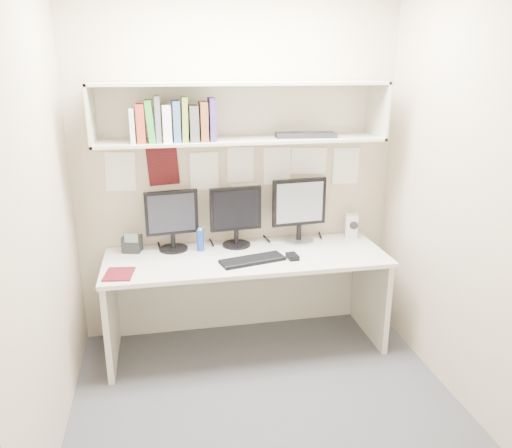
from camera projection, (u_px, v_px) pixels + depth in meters
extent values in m
cube|color=#404045|center=(265.00, 398.00, 3.18)|extent=(2.40, 2.00, 0.01)
cube|color=#B6A68B|center=(238.00, 167.00, 3.72)|extent=(2.40, 0.02, 2.60)
cube|color=#B6A68B|center=(322.00, 270.00, 1.85)|extent=(2.40, 0.02, 2.60)
cube|color=#B6A68B|center=(38.00, 213.00, 2.57)|extent=(0.02, 2.00, 2.60)
cube|color=#B6A68B|center=(460.00, 191.00, 3.01)|extent=(0.02, 2.00, 2.60)
cube|color=beige|center=(247.00, 257.00, 3.56)|extent=(2.00, 0.70, 0.03)
cube|color=beige|center=(240.00, 285.00, 3.98)|extent=(1.96, 0.02, 0.70)
cube|color=beige|center=(242.00, 140.00, 3.47)|extent=(2.00, 0.38, 0.02)
cube|color=beige|center=(241.00, 83.00, 3.36)|extent=(2.00, 0.38, 0.02)
cube|color=beige|center=(237.00, 110.00, 3.58)|extent=(2.00, 0.02, 0.40)
cube|color=beige|center=(91.00, 115.00, 3.23)|extent=(0.02, 0.38, 0.40)
cube|color=beige|center=(377.00, 110.00, 3.59)|extent=(0.02, 0.38, 0.40)
cylinder|color=black|center=(174.00, 249.00, 3.67)|extent=(0.21, 0.21, 0.02)
cylinder|color=black|center=(173.00, 241.00, 3.65)|extent=(0.03, 0.03, 0.10)
cube|color=black|center=(172.00, 213.00, 3.60)|extent=(0.38, 0.08, 0.32)
cube|color=black|center=(172.00, 213.00, 3.58)|extent=(0.33, 0.04, 0.28)
cylinder|color=black|center=(236.00, 245.00, 3.75)|extent=(0.21, 0.21, 0.02)
cylinder|color=black|center=(236.00, 237.00, 3.74)|extent=(0.03, 0.03, 0.11)
cube|color=black|center=(236.00, 209.00, 3.68)|extent=(0.39, 0.07, 0.33)
cube|color=black|center=(236.00, 210.00, 3.66)|extent=(0.34, 0.03, 0.28)
cylinder|color=#A5A5AA|center=(299.00, 240.00, 3.84)|extent=(0.23, 0.23, 0.02)
cylinder|color=black|center=(299.00, 232.00, 3.82)|extent=(0.04, 0.04, 0.12)
cube|color=black|center=(299.00, 202.00, 3.76)|extent=(0.42, 0.08, 0.36)
cube|color=#BBBBC1|center=(300.00, 203.00, 3.74)|extent=(0.37, 0.04, 0.30)
cube|color=black|center=(252.00, 260.00, 3.45)|extent=(0.47, 0.26, 0.02)
cube|color=black|center=(292.00, 256.00, 3.49)|extent=(0.08, 0.12, 0.03)
cube|color=#B7B7B2|center=(351.00, 226.00, 3.92)|extent=(0.11, 0.11, 0.19)
cylinder|color=black|center=(354.00, 225.00, 3.87)|extent=(0.06, 0.02, 0.06)
cylinder|color=navy|center=(200.00, 240.00, 3.64)|extent=(0.05, 0.05, 0.15)
cylinder|color=white|center=(200.00, 230.00, 3.61)|extent=(0.03, 0.03, 0.02)
cube|color=#530E17|center=(119.00, 274.00, 3.23)|extent=(0.20, 0.24, 0.01)
cube|color=black|center=(132.00, 244.00, 3.62)|extent=(0.15, 0.14, 0.12)
cube|color=#4C6659|center=(131.00, 238.00, 3.54)|extent=(0.10, 0.03, 0.06)
cube|color=silver|center=(133.00, 125.00, 3.25)|extent=(0.03, 0.18, 0.22)
cube|color=#A9331F|center=(141.00, 123.00, 3.26)|extent=(0.05, 0.18, 0.25)
cube|color=#2B8331|center=(150.00, 121.00, 3.26)|extent=(0.04, 0.18, 0.27)
cube|color=#535258|center=(158.00, 119.00, 3.27)|extent=(0.03, 0.18, 0.30)
cube|color=white|center=(167.00, 123.00, 3.29)|extent=(0.06, 0.18, 0.24)
cube|color=#32557E|center=(176.00, 121.00, 3.30)|extent=(0.05, 0.18, 0.27)
cube|color=olive|center=(184.00, 119.00, 3.30)|extent=(0.04, 0.18, 0.29)
cube|color=#404143|center=(194.00, 123.00, 3.32)|extent=(0.06, 0.18, 0.23)
cube|color=brown|center=(203.00, 121.00, 3.33)|extent=(0.05, 0.18, 0.26)
cube|color=navy|center=(212.00, 119.00, 3.34)|extent=(0.04, 0.18, 0.28)
cube|color=black|center=(306.00, 135.00, 3.53)|extent=(0.44, 0.21, 0.03)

